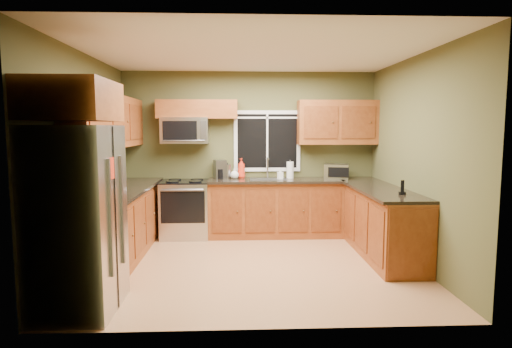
{
  "coord_description": "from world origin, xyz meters",
  "views": [
    {
      "loc": [
        -0.2,
        -5.4,
        1.78
      ],
      "look_at": [
        0.05,
        0.35,
        1.15
      ],
      "focal_mm": 30.0,
      "sensor_mm": 36.0,
      "label": 1
    }
  ],
  "objects": [
    {
      "name": "range",
      "position": [
        -1.05,
        1.47,
        0.47
      ],
      "size": [
        0.76,
        0.69,
        0.94
      ],
      "color": "#B7B7BC",
      "rests_on": "ground"
    },
    {
      "name": "ceiling",
      "position": [
        0.0,
        0.0,
        2.7
      ],
      "size": [
        4.2,
        4.2,
        0.0
      ],
      "primitive_type": "plane",
      "rotation": [
        3.14,
        0.0,
        0.0
      ],
      "color": "white",
      "rests_on": "back_wall"
    },
    {
      "name": "upper_cabinets_left",
      "position": [
        -1.94,
        0.48,
        1.86
      ],
      "size": [
        0.33,
        2.65,
        0.72
      ],
      "primitive_type": "cube",
      "color": "brown",
      "rests_on": "left_wall"
    },
    {
      "name": "soap_bottle_b",
      "position": [
        0.5,
        1.5,
        1.02
      ],
      "size": [
        0.1,
        0.1,
        0.17
      ],
      "primitive_type": "imported",
      "rotation": [
        0.0,
        0.0,
        0.4
      ],
      "color": "white",
      "rests_on": "countertop_back"
    },
    {
      "name": "floor",
      "position": [
        0.0,
        0.0,
        0.0
      ],
      "size": [
        4.2,
        4.2,
        0.0
      ],
      "primitive_type": "plane",
      "color": "#B27A4E",
      "rests_on": "ground"
    },
    {
      "name": "soap_bottle_c",
      "position": [
        -0.25,
        1.59,
        1.03
      ],
      "size": [
        0.15,
        0.15,
        0.18
      ],
      "primitive_type": "imported",
      "rotation": [
        0.0,
        0.0,
        0.06
      ],
      "color": "white",
      "rests_on": "countertop_back"
    },
    {
      "name": "soap_bottle_a",
      "position": [
        -0.14,
        1.67,
        1.1
      ],
      "size": [
        0.16,
        0.17,
        0.33
      ],
      "primitive_type": "imported",
      "rotation": [
        0.0,
        0.0,
        -0.38
      ],
      "color": "red",
      "rests_on": "countertop_back"
    },
    {
      "name": "window",
      "position": [
        0.3,
        1.78,
        1.55
      ],
      "size": [
        1.12,
        0.03,
        1.02
      ],
      "color": "white",
      "rests_on": "back_wall"
    },
    {
      "name": "upper_cabinets_back_left",
      "position": [
        -0.85,
        1.64,
        2.07
      ],
      "size": [
        1.3,
        0.33,
        0.3
      ],
      "primitive_type": "cube",
      "color": "brown",
      "rests_on": "back_wall"
    },
    {
      "name": "cordless_phone",
      "position": [
        1.87,
        -0.18,
        0.99
      ],
      "size": [
        0.1,
        0.1,
        0.18
      ],
      "color": "black",
      "rests_on": "countertop_peninsula"
    },
    {
      "name": "toaster_oven",
      "position": [
        1.42,
        1.49,
        1.06
      ],
      "size": [
        0.45,
        0.38,
        0.24
      ],
      "color": "#B7B7BC",
      "rests_on": "countertop_back"
    },
    {
      "name": "refrigerator",
      "position": [
        -1.74,
        -1.3,
        0.9
      ],
      "size": [
        0.74,
        0.9,
        1.8
      ],
      "color": "#B7B7BC",
      "rests_on": "ground"
    },
    {
      "name": "sink",
      "position": [
        0.3,
        1.49,
        0.95
      ],
      "size": [
        0.6,
        0.42,
        0.36
      ],
      "color": "slate",
      "rests_on": "countertop_back"
    },
    {
      "name": "microwave",
      "position": [
        -1.05,
        1.61,
        1.73
      ],
      "size": [
        0.76,
        0.41,
        0.42
      ],
      "color": "#B7B7BC",
      "rests_on": "back_wall"
    },
    {
      "name": "coffee_maker",
      "position": [
        -0.49,
        1.64,
        1.08
      ],
      "size": [
        0.24,
        0.28,
        0.3
      ],
      "color": "slate",
      "rests_on": "countertop_back"
    },
    {
      "name": "base_cabinets_peninsula",
      "position": [
        1.8,
        0.54,
        0.45
      ],
      "size": [
        0.6,
        2.52,
        0.9
      ],
      "color": "brown",
      "rests_on": "ground"
    },
    {
      "name": "base_cabinets_left",
      "position": [
        -1.8,
        0.48,
        0.45
      ],
      "size": [
        0.6,
        2.65,
        0.9
      ],
      "primitive_type": "cube",
      "color": "brown",
      "rests_on": "ground"
    },
    {
      "name": "left_wall",
      "position": [
        -2.1,
        0.0,
        1.35
      ],
      "size": [
        0.0,
        3.6,
        3.6
      ],
      "primitive_type": "plane",
      "rotation": [
        1.57,
        0.0,
        1.57
      ],
      "color": "#4B4C29",
      "rests_on": "ground"
    },
    {
      "name": "base_cabinets_back",
      "position": [
        0.42,
        1.5,
        0.45
      ],
      "size": [
        2.17,
        0.6,
        0.9
      ],
      "primitive_type": "cube",
      "color": "brown",
      "rests_on": "ground"
    },
    {
      "name": "countertop_peninsula",
      "position": [
        1.78,
        0.55,
        0.92
      ],
      "size": [
        0.65,
        2.5,
        0.04
      ],
      "primitive_type": "cube",
      "color": "black",
      "rests_on": "base_cabinets_peninsula"
    },
    {
      "name": "paper_towel_roll",
      "position": [
        0.67,
        1.61,
        1.08
      ],
      "size": [
        0.14,
        0.14,
        0.3
      ],
      "color": "white",
      "rests_on": "countertop_back"
    },
    {
      "name": "front_wall",
      "position": [
        0.0,
        -1.8,
        1.35
      ],
      "size": [
        4.2,
        0.0,
        4.2
      ],
      "primitive_type": "plane",
      "rotation": [
        -1.57,
        0.0,
        0.0
      ],
      "color": "#4B4C29",
      "rests_on": "ground"
    },
    {
      "name": "back_wall",
      "position": [
        0.0,
        1.8,
        1.35
      ],
      "size": [
        4.2,
        0.0,
        4.2
      ],
      "primitive_type": "plane",
      "rotation": [
        1.57,
        0.0,
        0.0
      ],
      "color": "#4B4C29",
      "rests_on": "ground"
    },
    {
      "name": "upper_cabinets_back_right",
      "position": [
        1.45,
        1.64,
        1.86
      ],
      "size": [
        1.3,
        0.33,
        0.72
      ],
      "primitive_type": "cube",
      "color": "brown",
      "rests_on": "back_wall"
    },
    {
      "name": "countertop_back",
      "position": [
        0.42,
        1.48,
        0.92
      ],
      "size": [
        2.17,
        0.65,
        0.04
      ],
      "primitive_type": "cube",
      "color": "black",
      "rests_on": "base_cabinets_back"
    },
    {
      "name": "upper_cabinet_over_fridge",
      "position": [
        -1.74,
        -1.3,
        2.03
      ],
      "size": [
        0.72,
        0.9,
        0.38
      ],
      "primitive_type": "cube",
      "color": "brown",
      "rests_on": "left_wall"
    },
    {
      "name": "countertop_left",
      "position": [
        -1.78,
        0.48,
        0.92
      ],
      "size": [
        0.65,
        2.65,
        0.04
      ],
      "primitive_type": "cube",
      "color": "black",
      "rests_on": "base_cabinets_left"
    },
    {
      "name": "right_wall",
      "position": [
        2.1,
        0.0,
        1.35
      ],
      "size": [
        0.0,
        3.6,
        3.6
      ],
      "primitive_type": "plane",
      "rotation": [
        1.57,
        0.0,
        -1.57
      ],
      "color": "#4B4C29",
      "rests_on": "ground"
    },
    {
      "name": "kettle",
      "position": [
        -0.39,
        1.65,
        1.07
      ],
      "size": [
        0.19,
        0.19,
        0.28
      ],
      "color": "#B7B7BC",
      "rests_on": "countertop_back"
    }
  ]
}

